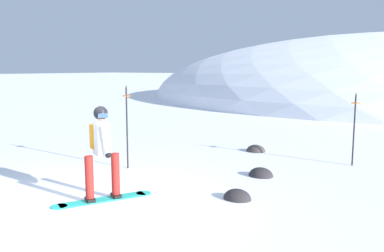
% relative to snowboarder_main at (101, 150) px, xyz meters
% --- Properties ---
extents(ground_plane, '(300.00, 300.00, 0.00)m').
position_rel_snowboarder_main_xyz_m(ground_plane, '(-0.15, -0.54, -0.92)').
color(ground_plane, white).
extents(snowboarder_main, '(0.99, 1.67, 1.71)m').
position_rel_snowboarder_main_xyz_m(snowboarder_main, '(0.00, 0.00, 0.00)').
color(snowboarder_main, '#23B7A3').
rests_on(snowboarder_main, ground).
extents(piste_marker_near, '(0.20, 0.20, 1.99)m').
position_rel_snowboarder_main_xyz_m(piste_marker_near, '(-1.27, 2.01, 0.21)').
color(piste_marker_near, black).
rests_on(piste_marker_near, ground).
extents(piste_marker_far, '(0.20, 0.20, 1.80)m').
position_rel_snowboarder_main_xyz_m(piste_marker_far, '(3.10, 5.33, 0.11)').
color(piste_marker_far, black).
rests_on(piste_marker_far, ground).
extents(rock_dark, '(0.56, 0.47, 0.39)m').
position_rel_snowboarder_main_xyz_m(rock_dark, '(0.40, 5.53, -0.92)').
color(rock_dark, '#383333').
rests_on(rock_dark, ground).
extents(rock_mid, '(0.56, 0.47, 0.39)m').
position_rel_snowboarder_main_xyz_m(rock_mid, '(1.67, 3.13, -0.92)').
color(rock_mid, '#282628').
rests_on(rock_mid, ground).
extents(rock_small, '(0.53, 0.45, 0.37)m').
position_rel_snowboarder_main_xyz_m(rock_small, '(1.99, 1.42, -0.92)').
color(rock_small, '#282628').
rests_on(rock_small, ground).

